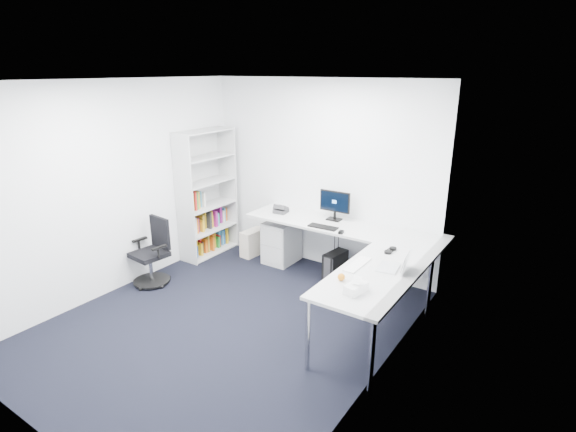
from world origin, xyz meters
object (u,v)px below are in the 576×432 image
Objects in this scene: task_chair at (149,253)px; laptop at (389,259)px; bookshelf at (207,194)px; monitor at (334,205)px; l_desk at (328,261)px.

laptop is (3.13, 0.60, 0.46)m from task_chair.
task_chair is at bearing -85.84° from bookshelf.
monitor is at bearing 47.57° from task_chair.
l_desk is 6.19× the size of monitor.
bookshelf is at bearing 178.68° from l_desk.
l_desk is at bearing 141.89° from laptop.
bookshelf reaches higher than monitor.
laptop is at bearing -42.94° from monitor.
l_desk is 3.03× the size of task_chair.
l_desk is at bearing -1.32° from bookshelf.
bookshelf is (-2.17, 0.05, 0.58)m from l_desk.
task_chair is at bearing -150.05° from l_desk.
laptop is (1.23, -1.09, -0.11)m from monitor.
l_desk is 2.41m from task_chair.
monitor is (1.90, 1.68, 0.56)m from task_chair.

